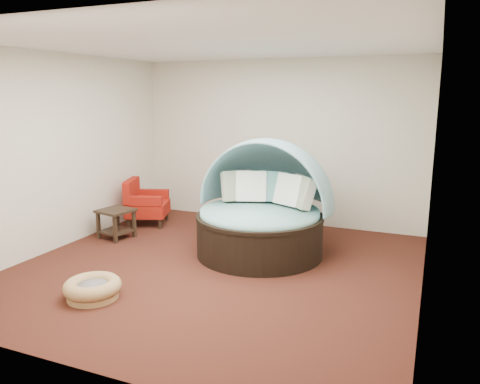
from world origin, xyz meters
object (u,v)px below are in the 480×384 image
at_px(pet_basket, 93,288).
at_px(red_armchair, 145,204).
at_px(canopy_daybed, 263,201).
at_px(side_table, 116,220).

height_order(pet_basket, red_armchair, red_armchair).
distance_m(canopy_daybed, side_table, 2.40).
bearing_deg(pet_basket, canopy_daybed, 61.05).
relative_size(pet_basket, red_armchair, 0.74).
xyz_separation_m(red_armchair, side_table, (0.05, -0.86, -0.07)).
xyz_separation_m(canopy_daybed, red_armchair, (-2.39, 0.60, -0.39)).
bearing_deg(canopy_daybed, pet_basket, -115.83).
relative_size(canopy_daybed, pet_basket, 3.08).
xyz_separation_m(canopy_daybed, pet_basket, (-1.20, -2.18, -0.64)).
relative_size(canopy_daybed, side_table, 3.49).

